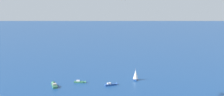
{
  "coord_description": "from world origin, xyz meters",
  "views": [
    {
      "loc": [
        -98.38,
        -85.21,
        50.35
      ],
      "look_at": [
        -0.26,
        -0.82,
        30.81
      ],
      "focal_mm": 43.47,
      "sensor_mm": 36.0,
      "label": 1
    }
  ],
  "objects_px": {
    "motorboat_offshore": "(81,82)",
    "motorboat_far_port": "(111,84)",
    "motorboat_outer_ring_a": "(54,85)",
    "sailboat_outer_ring_d": "(136,75)"
  },
  "relations": [
    {
      "from": "motorboat_offshore",
      "to": "motorboat_far_port",
      "type": "bearing_deg",
      "value": -65.71
    },
    {
      "from": "motorboat_outer_ring_a",
      "to": "sailboat_outer_ring_d",
      "type": "height_order",
      "value": "sailboat_outer_ring_d"
    },
    {
      "from": "sailboat_outer_ring_d",
      "to": "motorboat_far_port",
      "type": "bearing_deg",
      "value": 167.66
    },
    {
      "from": "motorboat_far_port",
      "to": "motorboat_outer_ring_a",
      "type": "height_order",
      "value": "motorboat_outer_ring_a"
    },
    {
      "from": "motorboat_far_port",
      "to": "motorboat_outer_ring_a",
      "type": "xyz_separation_m",
      "value": [
        -25.63,
        26.51,
        0.19
      ]
    },
    {
      "from": "motorboat_offshore",
      "to": "motorboat_outer_ring_a",
      "type": "distance_m",
      "value": 18.02
    },
    {
      "from": "sailboat_outer_ring_d",
      "to": "motorboat_outer_ring_a",
      "type": "bearing_deg",
      "value": 146.09
    },
    {
      "from": "motorboat_offshore",
      "to": "motorboat_outer_ring_a",
      "type": "bearing_deg",
      "value": 158.04
    },
    {
      "from": "motorboat_far_port",
      "to": "motorboat_offshore",
      "type": "xyz_separation_m",
      "value": [
        -8.92,
        19.77,
        -0.03
      ]
    },
    {
      "from": "motorboat_far_port",
      "to": "motorboat_offshore",
      "type": "distance_m",
      "value": 21.69
    }
  ]
}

